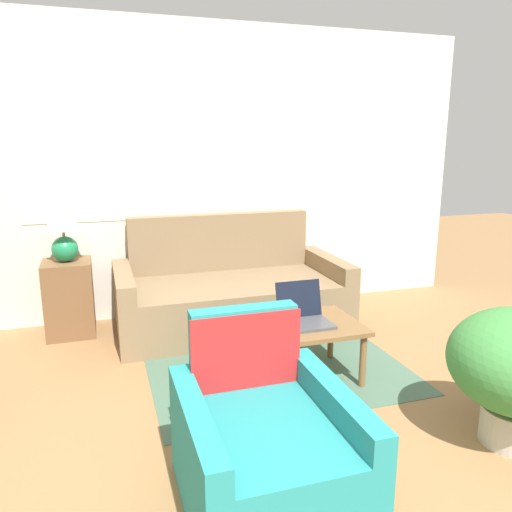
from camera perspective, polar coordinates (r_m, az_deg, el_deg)
wall_back at (r=4.57m, az=-10.17°, el=9.39°), size 5.82×0.06×2.60m
rug at (r=3.94m, az=0.62°, el=-10.57°), size 1.78×2.08×0.01m
couch at (r=4.37m, az=-2.99°, el=-4.45°), size 1.93×0.95×0.94m
armchair at (r=2.37m, az=0.93°, el=-21.17°), size 0.72×0.83×0.81m
side_table at (r=4.42m, az=-20.55°, el=-4.53°), size 0.38×0.38×0.63m
table_lamp at (r=4.29m, az=-21.17°, el=2.87°), size 0.29×0.29×0.45m
coffee_table at (r=3.35m, az=3.53°, el=-8.63°), size 0.99×0.57×0.39m
laptop at (r=3.37m, az=5.50°, el=-6.67°), size 0.32×0.32×0.26m
cup_navy at (r=3.45m, az=-0.20°, el=-6.50°), size 0.08×0.08×0.08m
book_red at (r=3.16m, az=0.60°, el=-8.78°), size 0.22×0.16×0.04m
tv_remote at (r=3.29m, az=-1.88°, el=-8.04°), size 0.06×0.15×0.02m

